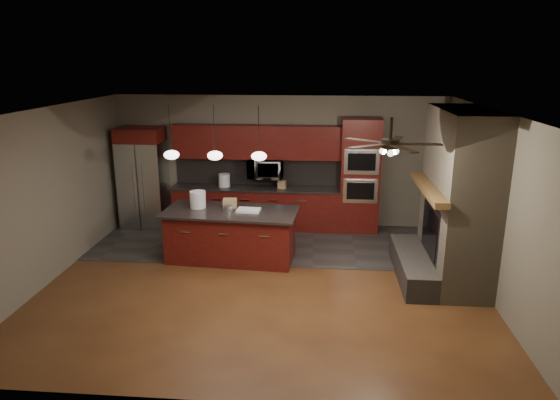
# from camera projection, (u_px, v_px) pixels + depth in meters

# --- Properties ---
(ground) EXTENTS (7.00, 7.00, 0.00)m
(ground) POSITION_uv_depth(u_px,v_px,m) (264.00, 282.00, 8.21)
(ground) COLOR brown
(ground) RESTS_ON ground
(ceiling) EXTENTS (7.00, 6.00, 0.02)m
(ceiling) POSITION_uv_depth(u_px,v_px,m) (263.00, 110.00, 7.44)
(ceiling) COLOR white
(ceiling) RESTS_ON back_wall
(back_wall) EXTENTS (7.00, 0.02, 2.80)m
(back_wall) POSITION_uv_depth(u_px,v_px,m) (279.00, 162.00, 10.70)
(back_wall) COLOR #6A6455
(back_wall) RESTS_ON ground
(right_wall) EXTENTS (0.02, 6.00, 2.80)m
(right_wall) POSITION_uv_depth(u_px,v_px,m) (493.00, 205.00, 7.55)
(right_wall) COLOR #6A6455
(right_wall) RESTS_ON ground
(left_wall) EXTENTS (0.02, 6.00, 2.80)m
(left_wall) POSITION_uv_depth(u_px,v_px,m) (50.00, 195.00, 8.11)
(left_wall) COLOR #6A6455
(left_wall) RESTS_ON ground
(slate_tile_patch) EXTENTS (7.00, 2.40, 0.01)m
(slate_tile_patch) POSITION_uv_depth(u_px,v_px,m) (274.00, 242.00, 9.94)
(slate_tile_patch) COLOR #363230
(slate_tile_patch) RESTS_ON ground
(fireplace_column) EXTENTS (1.30, 2.10, 2.80)m
(fireplace_column) POSITION_uv_depth(u_px,v_px,m) (454.00, 204.00, 8.00)
(fireplace_column) COLOR #786C55
(fireplace_column) RESTS_ON ground
(back_cabinetry) EXTENTS (3.59, 0.64, 2.20)m
(back_cabinetry) POSITION_uv_depth(u_px,v_px,m) (256.00, 187.00, 10.63)
(back_cabinetry) COLOR #5D1911
(back_cabinetry) RESTS_ON ground
(oven_tower) EXTENTS (0.80, 0.63, 2.38)m
(oven_tower) POSITION_uv_depth(u_px,v_px,m) (360.00, 176.00, 10.33)
(oven_tower) COLOR #5D1911
(oven_tower) RESTS_ON ground
(microwave) EXTENTS (0.73, 0.41, 0.50)m
(microwave) POSITION_uv_depth(u_px,v_px,m) (265.00, 168.00, 10.51)
(microwave) COLOR silver
(microwave) RESTS_ON back_cabinetry
(refrigerator) EXTENTS (0.93, 0.75, 2.15)m
(refrigerator) POSITION_uv_depth(u_px,v_px,m) (143.00, 178.00, 10.66)
(refrigerator) COLOR silver
(refrigerator) RESTS_ON ground
(kitchen_island) EXTENTS (2.45, 1.25, 0.92)m
(kitchen_island) POSITION_uv_depth(u_px,v_px,m) (231.00, 235.00, 9.02)
(kitchen_island) COLOR #5D1911
(kitchen_island) RESTS_ON ground
(white_bucket) EXTENTS (0.30, 0.30, 0.31)m
(white_bucket) POSITION_uv_depth(u_px,v_px,m) (198.00, 200.00, 9.04)
(white_bucket) COLOR white
(white_bucket) RESTS_ON kitchen_island
(paint_can) EXTENTS (0.21, 0.21, 0.11)m
(paint_can) POSITION_uv_depth(u_px,v_px,m) (228.00, 208.00, 8.85)
(paint_can) COLOR silver
(paint_can) RESTS_ON kitchen_island
(paint_tray) EXTENTS (0.43, 0.31, 0.04)m
(paint_tray) POSITION_uv_depth(u_px,v_px,m) (249.00, 210.00, 8.86)
(paint_tray) COLOR white
(paint_tray) RESTS_ON kitchen_island
(cardboard_box) EXTENTS (0.27, 0.21, 0.16)m
(cardboard_box) POSITION_uv_depth(u_px,v_px,m) (230.00, 203.00, 9.09)
(cardboard_box) COLOR tan
(cardboard_box) RESTS_ON kitchen_island
(counter_bucket) EXTENTS (0.27, 0.27, 0.28)m
(counter_bucket) POSITION_uv_depth(u_px,v_px,m) (224.00, 180.00, 10.61)
(counter_bucket) COLOR white
(counter_bucket) RESTS_ON back_cabinetry
(counter_box) EXTENTS (0.18, 0.16, 0.17)m
(counter_box) POSITION_uv_depth(u_px,v_px,m) (282.00, 184.00, 10.47)
(counter_box) COLOR tan
(counter_box) RESTS_ON back_cabinetry
(pendant_left) EXTENTS (0.26, 0.26, 0.92)m
(pendant_left) POSITION_uv_depth(u_px,v_px,m) (171.00, 155.00, 8.47)
(pendant_left) COLOR black
(pendant_left) RESTS_ON ceiling
(pendant_center) EXTENTS (0.26, 0.26, 0.92)m
(pendant_center) POSITION_uv_depth(u_px,v_px,m) (215.00, 155.00, 8.41)
(pendant_center) COLOR black
(pendant_center) RESTS_ON ceiling
(pendant_right) EXTENTS (0.26, 0.26, 0.92)m
(pendant_right) POSITION_uv_depth(u_px,v_px,m) (259.00, 156.00, 8.35)
(pendant_right) COLOR black
(pendant_right) RESTS_ON ceiling
(ceiling_fan) EXTENTS (1.27, 1.33, 0.41)m
(ceiling_fan) POSITION_uv_depth(u_px,v_px,m) (390.00, 143.00, 6.63)
(ceiling_fan) COLOR black
(ceiling_fan) RESTS_ON ceiling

